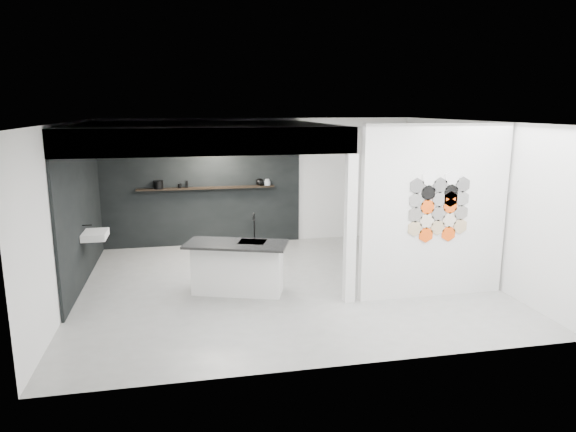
# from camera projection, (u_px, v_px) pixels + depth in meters

# --- Properties ---
(floor) EXTENTS (7.00, 6.00, 0.01)m
(floor) POSITION_uv_depth(u_px,v_px,m) (286.00, 284.00, 9.00)
(floor) COLOR gray
(partition_panel) EXTENTS (2.45, 0.15, 2.80)m
(partition_panel) POSITION_uv_depth(u_px,v_px,m) (434.00, 212.00, 8.19)
(partition_panel) COLOR silver
(partition_panel) RESTS_ON floor
(bay_clad_back) EXTENTS (4.40, 0.04, 2.35)m
(bay_clad_back) POSITION_uv_depth(u_px,v_px,m) (202.00, 193.00, 11.35)
(bay_clad_back) COLOR black
(bay_clad_back) RESTS_ON floor
(bay_clad_left) EXTENTS (0.04, 4.00, 2.35)m
(bay_clad_left) POSITION_uv_depth(u_px,v_px,m) (82.00, 215.00, 9.03)
(bay_clad_left) COLOR black
(bay_clad_left) RESTS_ON floor
(bulkhead) EXTENTS (4.40, 4.00, 0.40)m
(bulkhead) POSITION_uv_depth(u_px,v_px,m) (204.00, 135.00, 9.17)
(bulkhead) COLOR silver
(bulkhead) RESTS_ON corner_column
(corner_column) EXTENTS (0.16, 0.16, 2.35)m
(corner_column) POSITION_uv_depth(u_px,v_px,m) (350.00, 230.00, 7.96)
(corner_column) COLOR silver
(corner_column) RESTS_ON floor
(fascia_beam) EXTENTS (4.40, 0.16, 0.40)m
(fascia_beam) POSITION_uv_depth(u_px,v_px,m) (209.00, 142.00, 7.33)
(fascia_beam) COLOR silver
(fascia_beam) RESTS_ON corner_column
(wall_basin) EXTENTS (0.40, 0.60, 0.12)m
(wall_basin) POSITION_uv_depth(u_px,v_px,m) (95.00, 235.00, 8.96)
(wall_basin) COLOR silver
(wall_basin) RESTS_ON bay_clad_left
(display_shelf) EXTENTS (3.00, 0.15, 0.04)m
(display_shelf) POSITION_uv_depth(u_px,v_px,m) (207.00, 188.00, 11.24)
(display_shelf) COLOR black
(display_shelf) RESTS_ON bay_clad_back
(kitchen_island) EXTENTS (1.80, 1.23, 1.33)m
(kitchen_island) POSITION_uv_depth(u_px,v_px,m) (238.00, 267.00, 8.49)
(kitchen_island) COLOR silver
(kitchen_island) RESTS_ON floor
(stockpot) EXTENTS (0.25, 0.25, 0.17)m
(stockpot) POSITION_uv_depth(u_px,v_px,m) (158.00, 185.00, 11.02)
(stockpot) COLOR black
(stockpot) RESTS_ON display_shelf
(kettle) EXTENTS (0.20, 0.20, 0.16)m
(kettle) POSITION_uv_depth(u_px,v_px,m) (260.00, 182.00, 11.45)
(kettle) COLOR black
(kettle) RESTS_ON display_shelf
(glass_bowl) EXTENTS (0.18, 0.18, 0.10)m
(glass_bowl) POSITION_uv_depth(u_px,v_px,m) (267.00, 183.00, 11.49)
(glass_bowl) COLOR gray
(glass_bowl) RESTS_ON display_shelf
(glass_vase) EXTENTS (0.12, 0.12, 0.14)m
(glass_vase) POSITION_uv_depth(u_px,v_px,m) (267.00, 182.00, 11.49)
(glass_vase) COLOR gray
(glass_vase) RESTS_ON display_shelf
(bottle_dark) EXTENTS (0.07, 0.07, 0.15)m
(bottle_dark) POSITION_uv_depth(u_px,v_px,m) (187.00, 184.00, 11.14)
(bottle_dark) COLOR black
(bottle_dark) RESTS_ON display_shelf
(utensil_cup) EXTENTS (0.09, 0.09, 0.09)m
(utensil_cup) POSITION_uv_depth(u_px,v_px,m) (180.00, 186.00, 11.11)
(utensil_cup) COLOR black
(utensil_cup) RESTS_ON display_shelf
(hex_tile_cluster) EXTENTS (1.04, 0.02, 1.16)m
(hex_tile_cluster) POSITION_uv_depth(u_px,v_px,m) (439.00, 206.00, 8.09)
(hex_tile_cluster) COLOR tan
(hex_tile_cluster) RESTS_ON partition_panel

